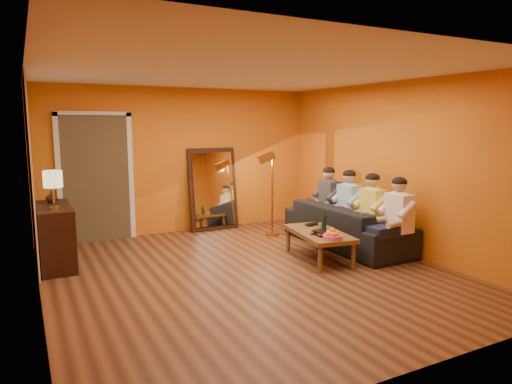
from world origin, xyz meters
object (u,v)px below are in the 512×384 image
mirror_frame (213,189)px  table_lamp (53,190)px  vase (52,197)px  coffee_table (319,246)px  person_far_right (329,202)px  dog (370,235)px  person_far_left (399,220)px  person_mid_right (349,207)px  tumbler (321,226)px  laptop (315,225)px  floor_lamp (272,195)px  sideboard (55,236)px  wine_bottle (324,221)px  person_mid_left (372,213)px  sofa (346,225)px

mirror_frame → table_lamp: size_ratio=2.98×
mirror_frame → vase: bearing=-163.4°
coffee_table → person_far_right: (0.96, 1.07, 0.40)m
dog → person_far_left: person_far_left is taller
person_mid_right → tumbler: size_ratio=13.23×
mirror_frame → vase: mirror_frame is taller
tumbler → vase: size_ratio=0.54×
laptop → vase: 3.87m
floor_lamp → person_far_left: size_ratio=1.18×
person_far_left → laptop: (-0.78, 0.93, -0.18)m
person_far_right → tumbler: person_far_right is taller
mirror_frame → person_far_right: size_ratio=1.25×
mirror_frame → person_mid_right: bearing=-51.9°
mirror_frame → coffee_table: bearing=-76.3°
mirror_frame → floor_lamp: 1.20m
vase → sideboard: bearing=-90.0°
person_far_right → laptop: size_ratio=3.97×
table_lamp → person_mid_right: (4.37, -0.63, -0.49)m
person_far_right → person_mid_right: bearing=-90.0°
person_far_left → dog: bearing=132.3°
laptop → floor_lamp: bearing=82.6°
sideboard → wine_bottle: sideboard is taller
coffee_table → laptop: laptop is taller
wine_bottle → person_mid_left: bearing=1.3°
dog → wine_bottle: bearing=177.8°
vase → tumbler: bearing=-24.2°
table_lamp → vase: table_lamp is taller
person_far_left → person_mid_right: size_ratio=1.00×
laptop → sofa: bearing=-4.1°
person_mid_left → person_mid_right: same height
table_lamp → floor_lamp: 3.57m
laptop → vase: vase is taller
person_mid_right → person_far_right: (0.00, 0.55, 0.00)m
person_far_right → wine_bottle: person_far_right is taller
table_lamp → person_mid_left: 4.55m
coffee_table → person_mid_right: 1.16m
coffee_table → floor_lamp: 1.67m
vase → sofa: bearing=-16.8°
person_mid_left → person_mid_right: (0.00, 0.55, 0.00)m
dog → tumbler: 0.73m
person_far_left → person_mid_left: size_ratio=1.00×
coffee_table → person_far_left: 1.19m
dog → wine_bottle: (-0.65, 0.25, 0.23)m
sofa → vase: size_ratio=13.67×
sofa → table_lamp: bearing=80.2°
sofa → wine_bottle: bearing=121.0°
mirror_frame → laptop: 2.35m
person_far_left → person_mid_left: (0.00, 0.55, 0.00)m
dog → person_far_right: size_ratio=0.57×
sofa → wine_bottle: 0.94m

